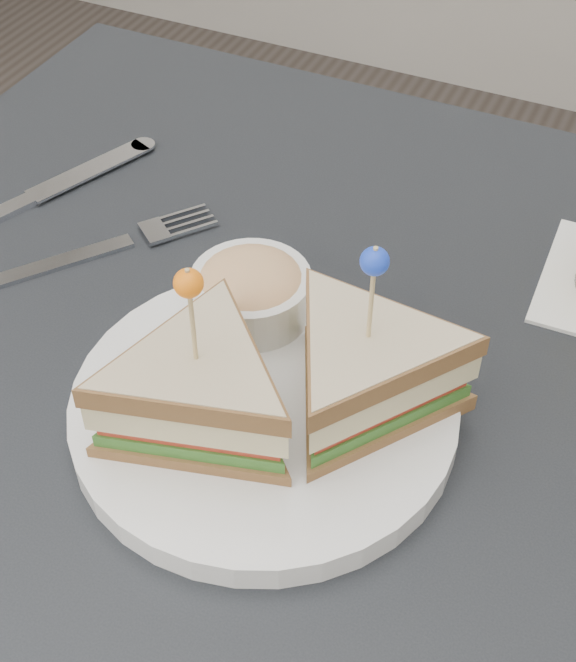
{
  "coord_description": "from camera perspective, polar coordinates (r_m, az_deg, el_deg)",
  "views": [
    {
      "loc": [
        0.19,
        -0.37,
        1.21
      ],
      "look_at": [
        0.01,
        0.01,
        0.8
      ],
      "focal_mm": 50.0,
      "sensor_mm": 36.0,
      "label": 1
    }
  ],
  "objects": [
    {
      "name": "cutlery_knife",
      "position": [
        0.8,
        -15.02,
        8.2
      ],
      "size": [
        0.1,
        0.2,
        0.01
      ],
      "rotation": [
        0.0,
        0.0,
        -0.38
      ],
      "color": "silver",
      "rests_on": "table"
    },
    {
      "name": "cutlery_fork",
      "position": [
        0.74,
        -11.09,
        5.13
      ],
      "size": [
        0.14,
        0.17,
        0.01
      ],
      "rotation": [
        0.0,
        0.0,
        -0.66
      ],
      "color": "#B5B8C1",
      "rests_on": "table"
    },
    {
      "name": "plate_meal",
      "position": [
        0.57,
        -0.81,
        -2.91
      ],
      "size": [
        0.31,
        0.31,
        0.15
      ],
      "rotation": [
        0.0,
        0.0,
        -0.27
      ],
      "color": "white",
      "rests_on": "table"
    },
    {
      "name": "table",
      "position": [
        0.68,
        -1.14,
        -7.92
      ],
      "size": [
        0.8,
        0.8,
        0.75
      ],
      "color": "black",
      "rests_on": "ground"
    }
  ]
}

